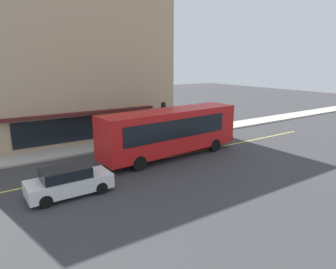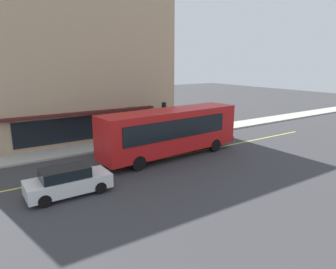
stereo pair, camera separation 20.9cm
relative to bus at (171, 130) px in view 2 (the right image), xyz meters
name	(u,v)px [view 2 (the right image)]	position (x,y,z in m)	size (l,w,h in m)	color
ground	(138,164)	(-2.90, -0.18, -1.99)	(120.00, 120.00, 0.00)	#38383A
sidewalk	(107,145)	(-2.90, 5.24, -1.91)	(80.00, 2.57, 0.15)	#B2ADA3
lane_centre_stripe	(138,164)	(-2.90, -0.18, -1.98)	(36.00, 0.16, 0.01)	#D8D14C
storefront_building	(62,52)	(-4.34, 11.60, 5.76)	(18.22, 10.76, 15.51)	tan
bus	(171,130)	(0.00, 0.00, 0.00)	(11.28, 3.28, 3.50)	red
traffic_light	(164,111)	(2.47, 4.77, 0.55)	(0.30, 0.52, 3.20)	#2D2D33
car_white	(68,181)	(-8.30, -2.55, -1.24)	(4.32, 1.90, 1.52)	white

